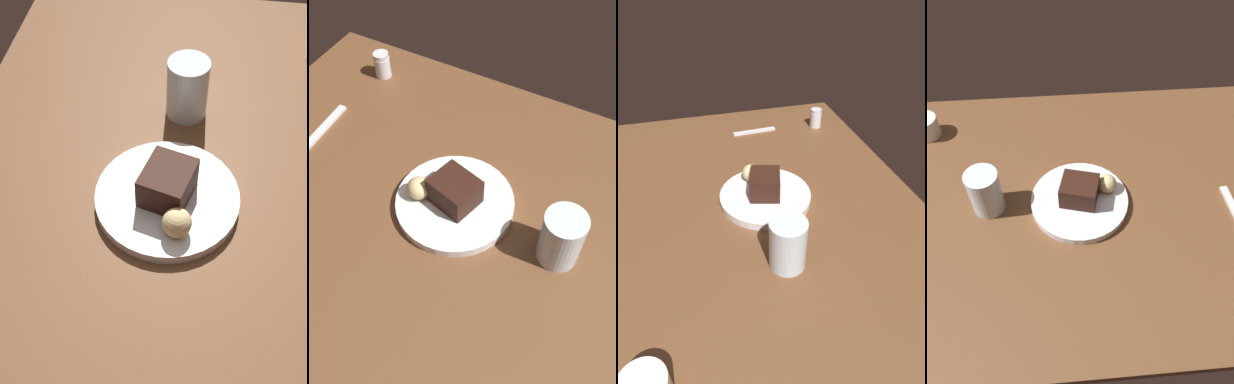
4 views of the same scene
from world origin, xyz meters
The scene contains 6 objects.
dining_table centered at (0.00, 0.00, 1.50)cm, with size 120.00×84.00×3.00cm, color brown.
dessert_plate centered at (-4.19, 2.30, 4.01)cm, with size 23.80×23.80×2.03cm, color silver.
chocolate_cake_slice centered at (-4.18, 2.30, 8.04)cm, with size 8.61×7.50×6.02cm, color black.
bread_roll centered at (-11.09, 0.37, 7.35)cm, with size 4.65×4.65×4.65cm, color #DBC184.
water_glass centered at (17.94, 1.38, 8.82)cm, with size 7.77×7.77×11.64cm, color silver.
dessert_spoon centered at (-41.73, 7.87, 3.35)cm, with size 15.00×1.80×0.70cm, color silver.
Camera 4 is at (-0.17, 55.40, 74.49)cm, focal length 33.52 mm.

